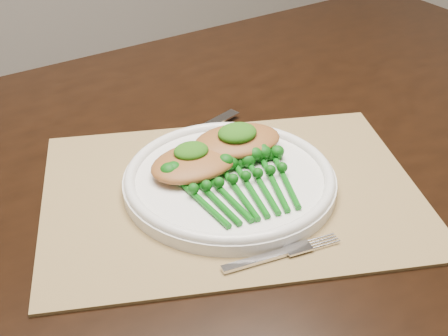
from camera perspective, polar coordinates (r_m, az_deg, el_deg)
name	(u,v)px	position (r m, az deg, el deg)	size (l,w,h in m)	color
dining_table	(219,328)	(1.17, -0.43, -14.43)	(1.69, 1.06, 0.75)	black
placemat	(231,192)	(0.84, 0.69, -2.24)	(0.50, 0.37, 0.00)	olive
dinner_plate	(230,179)	(0.84, 0.51, -1.04)	(0.29, 0.29, 0.03)	white
knife	(182,140)	(0.95, -3.86, 2.59)	(0.20, 0.09, 0.01)	silver
fork	(289,251)	(0.74, 5.96, -7.56)	(0.15, 0.03, 0.00)	silver
chicken_fillet_left	(195,162)	(0.85, -2.67, 0.55)	(0.13, 0.09, 0.03)	#9D612D
chicken_fillet_right	(237,141)	(0.88, 1.23, 2.52)	(0.13, 0.09, 0.03)	#9D612D
pesto_dollop_left	(191,151)	(0.84, -3.03, 1.58)	(0.05, 0.04, 0.02)	#16490A
pesto_dollop_right	(237,133)	(0.87, 1.22, 3.23)	(0.06, 0.05, 0.02)	#16490A
broccolini_bundle	(244,190)	(0.81, 1.88, -2.06)	(0.15, 0.17, 0.04)	#0B590F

